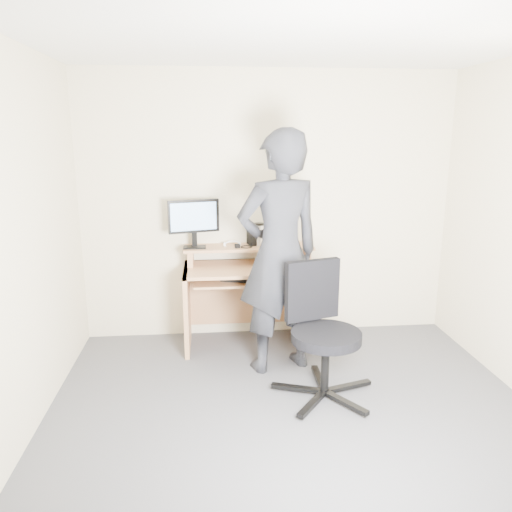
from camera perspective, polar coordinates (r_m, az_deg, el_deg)
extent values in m
plane|color=#5B5A60|center=(3.54, 4.89, -19.30)|extent=(3.50, 3.50, 0.00)
cube|color=beige|center=(4.74, 1.42, 5.62)|extent=(3.50, 0.02, 2.50)
cube|color=white|center=(3.01, 5.97, 24.61)|extent=(3.50, 3.50, 0.02)
cube|color=tan|center=(4.63, -7.87, -5.89)|extent=(0.04, 0.60, 0.75)
cube|color=tan|center=(4.73, 6.39, -5.44)|extent=(0.04, 0.60, 0.75)
cube|color=tan|center=(4.54, -0.68, -1.42)|extent=(1.20, 0.60, 0.03)
cube|color=tan|center=(4.49, -0.59, -2.86)|extent=(1.02, 0.38, 0.02)
cube|color=tan|center=(4.65, -7.49, -0.02)|extent=(0.05, 0.28, 0.15)
cube|color=tan|center=(4.73, 5.70, 0.29)|extent=(0.05, 0.28, 0.15)
cube|color=tan|center=(4.64, -0.84, 1.00)|extent=(1.20, 0.30, 0.02)
cube|color=tan|center=(4.90, -0.95, -4.03)|extent=(1.20, 0.03, 0.65)
cube|color=black|center=(4.59, -7.02, 1.02)|extent=(0.20, 0.13, 0.01)
cube|color=black|center=(4.60, -7.04, 1.95)|extent=(0.05, 0.04, 0.13)
cube|color=black|center=(4.53, -7.13, 4.53)|extent=(0.46, 0.15, 0.30)
cube|color=#93C4FF|center=(4.52, -7.14, 4.49)|extent=(0.41, 0.11, 0.25)
cube|color=black|center=(4.66, -0.39, 2.48)|extent=(0.11, 0.15, 0.20)
cylinder|color=silver|center=(4.64, 0.36, 2.38)|extent=(0.09, 0.09, 0.19)
cube|color=black|center=(4.67, 3.14, 1.29)|extent=(0.08, 0.14, 0.01)
cube|color=black|center=(4.56, -2.14, 1.16)|extent=(0.05, 0.05, 0.03)
torus|color=silver|center=(4.66, -2.76, 1.32)|extent=(0.19, 0.19, 0.06)
cube|color=black|center=(4.47, -0.94, -2.59)|extent=(0.49, 0.31, 0.03)
ellipsoid|color=black|center=(4.48, 4.78, -1.20)|extent=(0.10, 0.07, 0.04)
cube|color=black|center=(4.02, 10.44, -14.44)|extent=(0.39, 0.16, 0.03)
cube|color=black|center=(4.10, 7.19, -13.70)|extent=(0.06, 0.39, 0.03)
cube|color=black|center=(3.95, 4.70, -14.82)|extent=(0.39, 0.18, 0.03)
cube|color=black|center=(3.76, 6.44, -16.44)|extent=(0.28, 0.34, 0.03)
cube|color=black|center=(3.81, 10.19, -16.16)|extent=(0.27, 0.35, 0.03)
cylinder|color=black|center=(3.82, 7.90, -12.24)|extent=(0.06, 0.06, 0.41)
cylinder|color=black|center=(3.73, 8.02, -9.10)|extent=(0.52, 0.52, 0.07)
cube|color=black|center=(3.81, 6.46, -3.87)|extent=(0.43, 0.18, 0.47)
imported|color=black|center=(4.02, 2.68, 0.27)|extent=(0.83, 0.67, 1.98)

